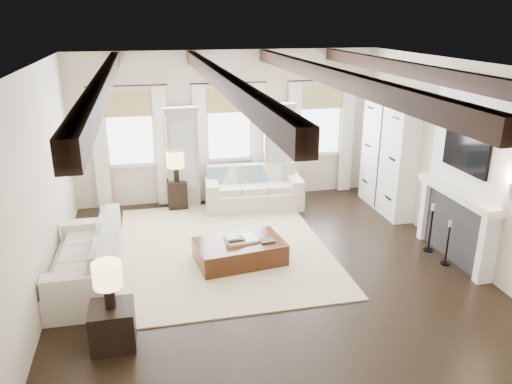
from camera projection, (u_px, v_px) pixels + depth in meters
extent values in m
plane|color=black|center=(271.00, 278.00, 7.75)|extent=(7.50, 7.50, 0.00)
cube|color=beige|center=(229.00, 127.00, 10.66)|extent=(6.50, 0.04, 3.20)
cube|color=beige|center=(397.00, 331.00, 3.77)|extent=(6.50, 0.04, 3.20)
cube|color=beige|center=(33.00, 197.00, 6.54)|extent=(0.04, 7.50, 3.20)
cube|color=beige|center=(471.00, 166.00, 7.89)|extent=(0.04, 7.50, 3.20)
cube|color=white|center=(274.00, 67.00, 6.68)|extent=(6.50, 7.50, 0.04)
cube|color=black|center=(104.00, 81.00, 6.26)|extent=(0.16, 7.40, 0.22)
cube|color=black|center=(219.00, 78.00, 6.56)|extent=(0.16, 7.40, 0.22)
cube|color=black|center=(326.00, 75.00, 6.88)|extent=(0.16, 7.40, 0.22)
cube|color=black|center=(421.00, 72.00, 7.18)|extent=(0.16, 7.40, 0.22)
cube|color=white|center=(130.00, 130.00, 10.19)|extent=(0.90, 0.03, 1.45)
cube|color=tan|center=(128.00, 104.00, 9.96)|extent=(0.94, 0.04, 0.50)
cube|color=white|center=(100.00, 151.00, 10.10)|extent=(0.28, 0.08, 2.50)
cube|color=white|center=(162.00, 147.00, 10.35)|extent=(0.28, 0.08, 2.50)
cylinder|color=black|center=(126.00, 86.00, 9.79)|extent=(1.60, 0.02, 0.02)
cube|color=white|center=(229.00, 125.00, 10.62)|extent=(0.90, 0.03, 1.45)
cube|color=tan|center=(229.00, 101.00, 10.38)|extent=(0.94, 0.04, 0.50)
cube|color=white|center=(201.00, 145.00, 10.52)|extent=(0.28, 0.08, 2.50)
cube|color=white|center=(258.00, 142.00, 10.78)|extent=(0.28, 0.08, 2.50)
cylinder|color=black|center=(229.00, 83.00, 10.21)|extent=(1.60, 0.02, 0.02)
cube|color=white|center=(320.00, 121.00, 11.04)|extent=(0.90, 0.03, 1.45)
cube|color=tan|center=(322.00, 97.00, 10.81)|extent=(0.94, 0.04, 0.50)
cube|color=white|center=(294.00, 140.00, 10.95)|extent=(0.28, 0.08, 2.50)
cube|color=white|center=(347.00, 137.00, 11.21)|extent=(0.28, 0.08, 2.50)
cylinder|color=black|center=(323.00, 80.00, 10.64)|extent=(1.60, 0.02, 0.02)
cube|color=#AA9F95|center=(183.00, 160.00, 10.45)|extent=(0.64, 0.38, 2.00)
cube|color=#B2B7BA|center=(183.00, 155.00, 10.21)|extent=(0.48, 0.02, 1.40)
cube|color=#AA9F95|center=(180.00, 109.00, 10.09)|extent=(0.70, 0.42, 0.12)
cube|color=#AA9F95|center=(277.00, 154.00, 10.87)|extent=(0.64, 0.38, 2.00)
cube|color=#B2B7BA|center=(280.00, 150.00, 10.64)|extent=(0.48, 0.02, 1.40)
cube|color=#AA9F95|center=(278.00, 106.00, 10.52)|extent=(0.70, 0.42, 0.12)
cube|color=#242426|center=(457.00, 228.00, 8.22)|extent=(0.18, 1.50, 1.10)
cube|color=black|center=(454.00, 236.00, 8.27)|extent=(0.10, 0.90, 0.70)
cube|color=white|center=(487.00, 249.00, 7.46)|extent=(0.26, 0.14, 1.10)
cube|color=white|center=(428.00, 210.00, 8.97)|extent=(0.26, 0.14, 1.10)
cube|color=white|center=(458.00, 193.00, 8.00)|extent=(0.32, 1.90, 0.12)
cube|color=white|center=(473.00, 136.00, 7.71)|extent=(0.10, 1.90, 1.80)
cube|color=black|center=(467.00, 151.00, 7.78)|extent=(0.07, 1.10, 0.64)
cube|color=silver|center=(389.00, 151.00, 10.13)|extent=(0.40, 1.70, 2.50)
cube|color=black|center=(379.00, 152.00, 10.08)|extent=(0.01, 0.02, 2.40)
cube|color=beige|center=(223.00, 247.00, 8.76)|extent=(3.52, 4.32, 0.02)
cube|color=beige|center=(253.00, 198.00, 10.57)|extent=(2.06, 1.03, 0.38)
cube|color=beige|center=(251.00, 174.00, 10.75)|extent=(1.92, 0.33, 0.48)
cube|color=beige|center=(212.00, 187.00, 10.33)|extent=(0.30, 0.88, 0.25)
cube|color=beige|center=(294.00, 182.00, 10.60)|extent=(0.30, 0.88, 0.25)
cube|color=beige|center=(227.00, 189.00, 10.35)|extent=(0.57, 0.61, 0.13)
cube|color=beige|center=(254.00, 188.00, 10.44)|extent=(0.57, 0.61, 0.13)
cube|color=beige|center=(280.00, 186.00, 10.52)|extent=(0.57, 0.61, 0.13)
cube|color=#698BA1|center=(218.00, 177.00, 10.48)|extent=(0.41, 0.23, 0.42)
cube|color=silver|center=(232.00, 176.00, 10.52)|extent=(0.41, 0.23, 0.42)
cube|color=beige|center=(245.00, 176.00, 10.57)|extent=(0.41, 0.23, 0.42)
cube|color=#698BA1|center=(259.00, 175.00, 10.61)|extent=(0.41, 0.23, 0.42)
cube|color=silver|center=(272.00, 174.00, 10.65)|extent=(0.41, 0.23, 0.42)
cube|color=beige|center=(285.00, 174.00, 10.70)|extent=(0.41, 0.23, 0.42)
cube|color=beige|center=(88.00, 273.00, 7.50)|extent=(0.99, 2.13, 0.40)
cube|color=beige|center=(110.00, 243.00, 7.42)|extent=(0.25, 2.02, 0.50)
cube|color=beige|center=(91.00, 228.00, 8.24)|extent=(0.91, 0.27, 0.26)
cube|color=beige|center=(77.00, 284.00, 6.53)|extent=(0.91, 0.27, 0.26)
cube|color=beige|center=(86.00, 240.00, 7.93)|extent=(0.61, 0.57, 0.14)
cube|color=beige|center=(82.00, 257.00, 7.40)|extent=(0.61, 0.57, 0.14)
cube|color=beige|center=(77.00, 276.00, 6.86)|extent=(0.61, 0.57, 0.14)
cube|color=#698BA1|center=(102.00, 223.00, 8.07)|extent=(0.23, 0.43, 0.44)
cube|color=silver|center=(100.00, 230.00, 7.79)|extent=(0.23, 0.43, 0.44)
cube|color=beige|center=(99.00, 238.00, 7.51)|extent=(0.23, 0.43, 0.44)
cube|color=#698BA1|center=(97.00, 247.00, 7.23)|extent=(0.23, 0.43, 0.44)
cube|color=silver|center=(95.00, 256.00, 6.95)|extent=(0.23, 0.43, 0.44)
cube|color=beige|center=(93.00, 266.00, 6.68)|extent=(0.23, 0.43, 0.44)
cube|color=black|center=(240.00, 252.00, 8.20)|extent=(1.51, 1.05, 0.37)
cube|color=white|center=(241.00, 239.00, 8.18)|extent=(0.54, 0.44, 0.04)
cube|color=#262628|center=(236.00, 239.00, 8.09)|extent=(0.28, 0.23, 0.04)
cube|color=beige|center=(233.00, 238.00, 8.06)|extent=(0.24, 0.20, 0.03)
cube|color=#262628|center=(267.00, 241.00, 8.13)|extent=(0.26, 0.21, 0.03)
cube|color=black|center=(113.00, 326.00, 6.11)|extent=(0.53, 0.53, 0.53)
cylinder|color=black|center=(110.00, 297.00, 5.97)|extent=(0.14, 0.14, 0.29)
cylinder|color=#F9D89E|center=(107.00, 275.00, 5.87)|extent=(0.35, 0.35, 0.31)
cube|color=black|center=(177.00, 194.00, 10.49)|extent=(0.40, 0.40, 0.60)
cylinder|color=black|center=(176.00, 174.00, 10.34)|extent=(0.14, 0.14, 0.30)
cylinder|color=#F9D89E|center=(175.00, 160.00, 10.24)|extent=(0.36, 0.36, 0.32)
cylinder|color=black|center=(445.00, 263.00, 8.19)|extent=(0.15, 0.15, 0.02)
cylinder|color=black|center=(447.00, 245.00, 8.08)|extent=(0.03, 0.03, 0.68)
cylinder|color=beige|center=(450.00, 224.00, 7.96)|extent=(0.06, 0.06, 0.10)
cylinder|color=black|center=(428.00, 250.00, 8.66)|extent=(0.17, 0.17, 0.02)
cylinder|color=black|center=(431.00, 230.00, 8.54)|extent=(0.03, 0.03, 0.76)
cylinder|color=beige|center=(433.00, 207.00, 8.40)|extent=(0.07, 0.07, 0.11)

